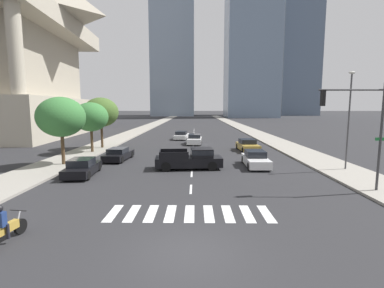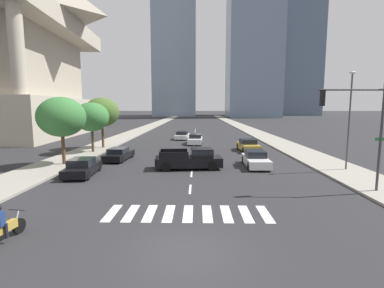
{
  "view_description": "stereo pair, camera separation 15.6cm",
  "coord_description": "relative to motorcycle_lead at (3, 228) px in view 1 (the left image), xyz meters",
  "views": [
    {
      "loc": [
        0.26,
        -9.13,
        4.95
      ],
      "look_at": [
        0.0,
        13.63,
        2.0
      ],
      "focal_mm": 26.49,
      "sensor_mm": 36.0,
      "label": 1
    },
    {
      "loc": [
        0.42,
        -9.13,
        4.95
      ],
      "look_at": [
        0.0,
        13.63,
        2.0
      ],
      "focal_mm": 26.49,
      "sensor_mm": 36.0,
      "label": 2
    }
  ],
  "objects": [
    {
      "name": "sedan_gold_1",
      "position": [
        13.0,
        22.47,
        0.03
      ],
      "size": [
        2.2,
        4.46,
        1.34
      ],
      "rotation": [
        0.0,
        0.0,
        -1.5
      ],
      "color": "#B28E38",
      "rests_on": "ground"
    },
    {
      "name": "office_tower_left_skyline",
      "position": [
        -5.98,
        162.04,
        45.35
      ],
      "size": [
        24.34,
        26.65,
        92.92
      ],
      "color": "#8C9EB2",
      "rests_on": "ground"
    },
    {
      "name": "street_lamp_east",
      "position": [
        18.81,
        12.22,
        3.91
      ],
      "size": [
        0.5,
        0.24,
        7.5
      ],
      "color": "#3F3F42",
      "rests_on": "sidewalk_east"
    },
    {
      "name": "sedan_white_2",
      "position": [
        12.08,
        13.82,
        0.03
      ],
      "size": [
        1.85,
        4.5,
        1.33
      ],
      "rotation": [
        0.0,
        0.0,
        -1.58
      ],
      "color": "silver",
      "rests_on": "ground"
    },
    {
      "name": "sedan_white_4",
      "position": [
        4.85,
        34.4,
        -0.0
      ],
      "size": [
        2.27,
        4.93,
        1.26
      ],
      "rotation": [
        0.0,
        0.0,
        1.47
      ],
      "color": "silver",
      "rests_on": "ground"
    },
    {
      "name": "motorcycle_lead",
      "position": [
        0.0,
        0.0,
        0.0
      ],
      "size": [
        0.7,
        2.21,
        1.49
      ],
      "rotation": [
        0.0,
        0.0,
        1.43
      ],
      "color": "black",
      "rests_on": "ground"
    },
    {
      "name": "crosswalk_near",
      "position": [
        6.73,
        3.03,
        -0.58
      ],
      "size": [
        7.65,
        2.22,
        0.01
      ],
      "color": "silver",
      "rests_on": "ground"
    },
    {
      "name": "sedan_black_5",
      "position": [
        -1.25,
        10.42,
        0.0
      ],
      "size": [
        2.06,
        4.32,
        1.28
      ],
      "rotation": [
        0.0,
        0.0,
        1.64
      ],
      "color": "black",
      "rests_on": "ground"
    },
    {
      "name": "sidewalk_east",
      "position": [
        18.51,
        29.4,
        -0.51
      ],
      "size": [
        4.0,
        260.0,
        0.15
      ],
      "primitive_type": "cube",
      "color": "gray",
      "rests_on": "ground"
    },
    {
      "name": "street_tree_third",
      "position": [
        -4.24,
        24.01,
        3.79
      ],
      "size": [
        4.09,
        4.09,
        5.97
      ],
      "color": "#4C3823",
      "rests_on": "sidewalk_west"
    },
    {
      "name": "pickup_truck",
      "position": [
        6.72,
        12.83,
        0.23
      ],
      "size": [
        5.48,
        2.42,
        1.67
      ],
      "rotation": [
        0.0,
        0.0,
        0.08
      ],
      "color": "black",
      "rests_on": "ground"
    },
    {
      "name": "street_tree_second",
      "position": [
        -4.24,
        20.65,
        3.34
      ],
      "size": [
        3.68,
        3.68,
        5.35
      ],
      "color": "#4C3823",
      "rests_on": "sidewalk_west"
    },
    {
      "name": "sedan_black_0",
      "position": [
        -0.24,
        16.52,
        -0.03
      ],
      "size": [
        2.07,
        4.5,
        1.18
      ],
      "rotation": [
        0.0,
        0.0,
        1.49
      ],
      "color": "black",
      "rests_on": "ground"
    },
    {
      "name": "sidewalk_west",
      "position": [
        -5.04,
        29.4,
        -0.51
      ],
      "size": [
        4.0,
        260.0,
        0.15
      ],
      "primitive_type": "cube",
      "color": "gray",
      "rests_on": "ground"
    },
    {
      "name": "lane_divider_center",
      "position": [
        6.73,
        31.03,
        -0.58
      ],
      "size": [
        0.14,
        50.0,
        0.01
      ],
      "color": "silver",
      "rests_on": "ground"
    },
    {
      "name": "sedan_white_3",
      "position": [
        6.9,
        28.38,
        0.03
      ],
      "size": [
        2.03,
        4.39,
        1.33
      ],
      "rotation": [
        0.0,
        0.0,
        -1.62
      ],
      "color": "silver",
      "rests_on": "ground"
    },
    {
      "name": "traffic_signal_near",
      "position": [
        16.3,
        6.47,
        3.74
      ],
      "size": [
        3.97,
        0.28,
        6.17
      ],
      "rotation": [
        0.0,
        0.0,
        3.14
      ],
      "color": "#333335",
      "rests_on": "sidewalk_east"
    },
    {
      "name": "office_tower_right_skyline",
      "position": [
        70.58,
        176.8,
        64.97
      ],
      "size": [
        23.29,
        29.14,
        140.82
      ],
      "color": "slate",
      "rests_on": "ground"
    },
    {
      "name": "ground_plane",
      "position": [
        6.73,
        -0.6,
        -0.58
      ],
      "size": [
        800.0,
        800.0,
        0.0
      ],
      "primitive_type": "plane",
      "color": "#28282B"
    },
    {
      "name": "street_tree_nearest",
      "position": [
        -4.24,
        13.88,
        3.56
      ],
      "size": [
        3.94,
        3.94,
        5.68
      ],
      "color": "#4C3823",
      "rests_on": "sidewalk_west"
    }
  ]
}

